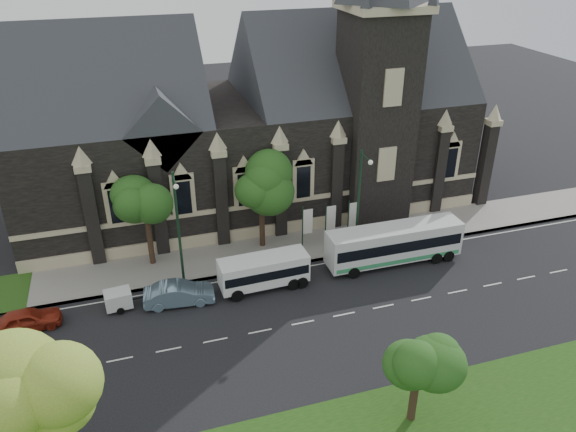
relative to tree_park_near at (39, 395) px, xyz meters
name	(u,v)px	position (x,y,z in m)	size (l,w,h in m)	color
ground	(260,331)	(11.77, 8.77, -6.42)	(160.00, 160.00, 0.00)	black
sidewalk	(230,258)	(11.77, 18.27, -6.34)	(80.00, 5.00, 0.15)	gray
museum	(259,121)	(16.89, 27.55, 1.75)	(40.00, 17.70, 29.90)	black
tree_park_near	(39,395)	(0.00, 0.00, 0.00)	(4.42, 4.42, 8.56)	black
tree_park_east	(421,350)	(17.95, -0.55, -1.80)	(3.40, 3.40, 6.28)	black
tree_walk_right	(263,182)	(14.98, 19.48, -0.60)	(4.08, 4.08, 7.80)	black
tree_walk_left	(147,198)	(5.97, 19.47, -0.68)	(3.91, 3.91, 7.64)	black
street_lamp_near	(360,198)	(21.77, 15.86, -1.30)	(0.36, 1.88, 9.00)	#163220
street_lamp_mid	(178,223)	(7.77, 15.86, -1.30)	(0.36, 1.88, 9.00)	#163220
banner_flag_left	(306,224)	(18.06, 17.77, -4.03)	(0.90, 0.10, 4.00)	#163220
banner_flag_center	(329,221)	(20.06, 17.77, -4.03)	(0.90, 0.10, 4.00)	#163220
banner_flag_right	(352,217)	(22.06, 17.77, -4.03)	(0.90, 0.10, 4.00)	#163220
tour_coach	(394,243)	(24.03, 13.83, -4.68)	(10.91, 2.60, 3.18)	silver
shuttle_bus	(264,270)	(13.39, 13.61, -4.95)	(6.62, 2.53, 2.53)	white
box_trailer	(118,299)	(2.99, 14.13, -5.62)	(2.67, 1.57, 1.40)	silver
sedan	(179,294)	(7.12, 13.48, -5.61)	(1.72, 4.92, 1.62)	#6F8EA1
car_far_red	(27,320)	(-2.87, 13.67, -5.67)	(1.75, 4.35, 1.48)	maroon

